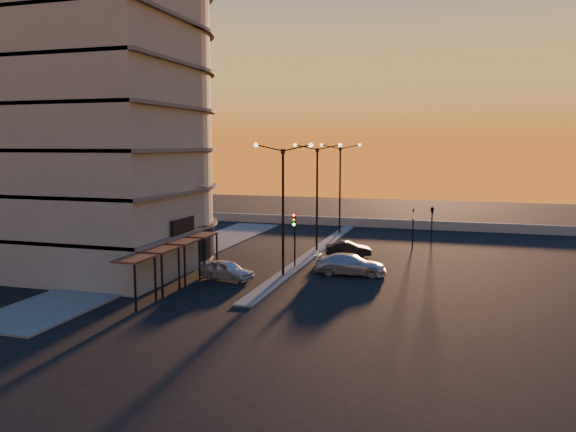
# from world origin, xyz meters

# --- Properties ---
(ground) EXTENTS (120.00, 120.00, 0.00)m
(ground) POSITION_xyz_m (0.00, 0.00, 0.00)
(ground) COLOR black
(ground) RESTS_ON ground
(sidewalk_west) EXTENTS (5.00, 40.00, 0.12)m
(sidewalk_west) POSITION_xyz_m (-10.50, 4.00, 0.06)
(sidewalk_west) COLOR #484846
(sidewalk_west) RESTS_ON ground
(median) EXTENTS (1.20, 36.00, 0.12)m
(median) POSITION_xyz_m (0.00, 10.00, 0.06)
(median) COLOR #484846
(median) RESTS_ON ground
(parapet) EXTENTS (44.00, 0.50, 1.00)m
(parapet) POSITION_xyz_m (2.00, 26.00, 0.50)
(parapet) COLOR gray
(parapet) RESTS_ON ground
(building) EXTENTS (14.35, 17.08, 25.00)m
(building) POSITION_xyz_m (-14.00, 0.03, 11.91)
(building) COLOR slate
(building) RESTS_ON ground
(streetlamp_near) EXTENTS (4.32, 0.32, 9.51)m
(streetlamp_near) POSITION_xyz_m (0.00, 0.00, 5.59)
(streetlamp_near) COLOR black
(streetlamp_near) RESTS_ON ground
(streetlamp_mid) EXTENTS (4.32, 0.32, 9.51)m
(streetlamp_mid) POSITION_xyz_m (0.00, 10.00, 5.59)
(streetlamp_mid) COLOR black
(streetlamp_mid) RESTS_ON ground
(streetlamp_far) EXTENTS (4.32, 0.32, 9.51)m
(streetlamp_far) POSITION_xyz_m (0.00, 20.00, 5.59)
(streetlamp_far) COLOR black
(streetlamp_far) RESTS_ON ground
(traffic_light_main) EXTENTS (0.28, 0.44, 4.25)m
(traffic_light_main) POSITION_xyz_m (0.00, 2.87, 2.89)
(traffic_light_main) COLOR black
(traffic_light_main) RESTS_ON ground
(signal_east_a) EXTENTS (0.13, 0.16, 3.60)m
(signal_east_a) POSITION_xyz_m (8.00, 14.00, 1.93)
(signal_east_a) COLOR black
(signal_east_a) RESTS_ON ground
(signal_east_b) EXTENTS (0.42, 1.99, 3.60)m
(signal_east_b) POSITION_xyz_m (9.50, 18.00, 3.10)
(signal_east_b) COLOR black
(signal_east_b) RESTS_ON ground
(car_hatchback) EXTENTS (4.29, 2.56, 1.37)m
(car_hatchback) POSITION_xyz_m (-3.50, -2.05, 0.68)
(car_hatchback) COLOR #B6B9BE
(car_hatchback) RESTS_ON ground
(car_sedan) EXTENTS (4.03, 2.23, 1.26)m
(car_sedan) POSITION_xyz_m (3.09, 8.59, 0.63)
(car_sedan) COLOR black
(car_sedan) RESTS_ON ground
(car_wagon) EXTENTS (5.27, 2.44, 1.49)m
(car_wagon) POSITION_xyz_m (4.50, 2.04, 0.75)
(car_wagon) COLOR #A3A4AB
(car_wagon) RESTS_ON ground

